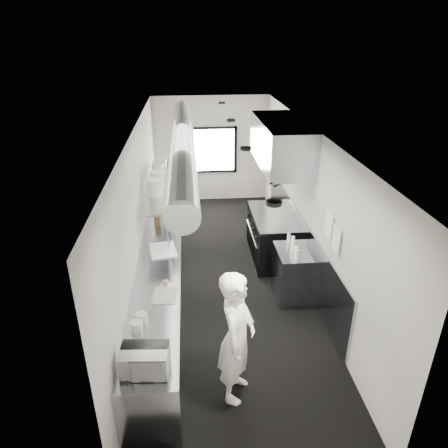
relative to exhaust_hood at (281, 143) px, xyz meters
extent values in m
cube|color=black|center=(-1.10, -0.70, -2.39)|extent=(3.00, 8.00, 0.01)
cube|color=silver|center=(-1.10, -0.70, 0.41)|extent=(3.00, 8.00, 0.01)
cube|color=beige|center=(-1.10, 3.30, -0.99)|extent=(3.00, 0.02, 2.80)
cube|color=beige|center=(-1.10, -4.70, -0.99)|extent=(3.00, 0.02, 2.80)
cube|color=beige|center=(-2.60, -0.70, -0.99)|extent=(0.02, 8.00, 2.80)
cube|color=beige|center=(0.40, -0.70, -0.99)|extent=(0.02, 8.00, 2.80)
cube|color=#9599A3|center=(0.38, -0.40, -1.84)|extent=(0.03, 5.50, 1.10)
cylinder|color=#9CA1A5|center=(-1.80, -0.30, 0.16)|extent=(0.40, 6.40, 0.40)
cube|color=white|center=(-1.10, 3.26, -0.99)|extent=(1.20, 0.03, 1.10)
cube|color=black|center=(-1.10, 3.28, -0.42)|extent=(1.36, 0.03, 0.08)
cube|color=black|center=(-1.10, 3.28, -1.57)|extent=(1.36, 0.03, 0.08)
cube|color=black|center=(-1.74, 3.28, -0.99)|extent=(0.08, 0.03, 1.25)
cube|color=black|center=(-0.46, 3.28, -0.99)|extent=(0.08, 0.03, 1.25)
cube|color=#9599A3|center=(0.00, 0.00, 0.01)|extent=(0.80, 2.20, 0.80)
cube|color=#9599A3|center=(-0.38, 0.00, -0.38)|extent=(0.05, 2.20, 0.05)
cube|color=black|center=(-0.08, 0.00, -0.33)|extent=(0.50, 2.10, 0.28)
cube|color=#9599A3|center=(-2.25, -1.20, -1.94)|extent=(0.70, 6.00, 0.90)
cube|color=#9599A3|center=(-2.30, 0.30, -0.84)|extent=(0.45, 3.00, 0.04)
cylinder|color=#9599A3|center=(-2.10, -1.10, -1.17)|extent=(0.04, 0.04, 0.66)
cylinder|color=#9599A3|center=(-2.10, 0.30, -1.17)|extent=(0.04, 0.04, 0.66)
cylinder|color=#9599A3|center=(-2.10, 1.70, -1.17)|extent=(0.04, 0.04, 0.66)
cube|color=black|center=(-0.05, 0.00, -1.94)|extent=(0.85, 1.60, 0.90)
cube|color=#9599A3|center=(-0.05, 0.00, -1.47)|extent=(0.85, 1.60, 0.04)
cube|color=#9599A3|center=(-0.46, 0.00, -1.94)|extent=(0.03, 1.55, 0.80)
cylinder|color=#9599A3|center=(-0.49, 0.00, -1.84)|extent=(0.03, 1.30, 0.03)
cube|color=#9599A3|center=(0.05, -1.40, -1.94)|extent=(0.65, 0.80, 0.90)
cube|color=#9599A3|center=(-2.25, 2.50, -1.94)|extent=(0.70, 1.20, 0.90)
cube|color=white|center=(0.37, -1.90, -0.79)|extent=(0.02, 0.28, 0.38)
cube|color=white|center=(0.37, -2.25, -0.84)|extent=(0.02, 0.28, 0.38)
imported|color=white|center=(-1.21, -3.44, -1.48)|extent=(0.63, 0.77, 1.81)
imported|color=silver|center=(-2.26, -3.88, -1.35)|extent=(0.51, 0.40, 0.29)
cylinder|color=beige|center=(-2.43, -3.18, -1.44)|extent=(0.16, 0.16, 0.11)
cylinder|color=beige|center=(-2.39, -3.02, -1.44)|extent=(0.17, 0.17, 0.11)
cube|color=silver|center=(-2.11, -2.49, -1.49)|extent=(0.36, 0.44, 0.01)
cylinder|color=silver|center=(-2.11, -2.25, -1.48)|extent=(0.22, 0.22, 0.01)
sphere|color=tan|center=(-2.11, -2.25, -1.43)|extent=(0.09, 0.09, 0.09)
cube|color=silver|center=(-2.20, -1.18, -1.48)|extent=(0.52, 0.63, 0.02)
cube|color=brown|center=(-2.36, -0.10, -1.38)|extent=(0.13, 0.22, 0.23)
cylinder|color=silver|center=(-2.32, -0.31, -0.67)|extent=(0.33, 0.33, 0.30)
cylinder|color=silver|center=(-2.30, 0.05, -0.65)|extent=(0.32, 0.32, 0.33)
cylinder|color=silver|center=(-2.32, 0.55, -0.65)|extent=(0.26, 0.26, 0.33)
cylinder|color=silver|center=(-2.28, 0.89, -0.65)|extent=(0.29, 0.29, 0.35)
cylinder|color=silver|center=(-0.01, -1.68, -1.40)|extent=(0.08, 0.08, 0.19)
cylinder|color=silver|center=(0.00, -1.57, -1.40)|extent=(0.08, 0.08, 0.18)
cylinder|color=silver|center=(-0.01, -1.39, -1.39)|extent=(0.09, 0.09, 0.20)
cylinder|color=silver|center=(0.03, -1.23, -1.40)|extent=(0.07, 0.07, 0.19)
cylinder|color=silver|center=(-0.01, -1.07, -1.40)|extent=(0.07, 0.07, 0.17)
camera|label=1|loc=(-1.70, -7.28, 1.89)|focal=32.62mm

